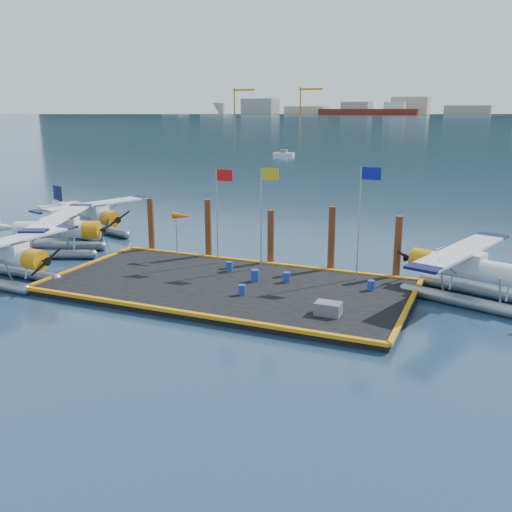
{
  "coord_description": "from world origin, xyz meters",
  "views": [
    {
      "loc": [
        13.55,
        -27.65,
        10.04
      ],
      "look_at": [
        0.92,
        2.0,
        1.66
      ],
      "focal_mm": 40.0,
      "sensor_mm": 36.0,
      "label": 1
    }
  ],
  "objects_px": {
    "piling_4": "(398,250)",
    "piling_1": "(208,231)",
    "windsock": "(182,217)",
    "seaplane_a": "(5,258)",
    "seaplane_c": "(92,217)",
    "flagpole_blue": "(363,207)",
    "drum_4": "(371,285)",
    "flagpole_red": "(220,202)",
    "drum_0": "(229,266)",
    "flagpole_yellow": "(264,203)",
    "piling_2": "(271,239)",
    "piling_0": "(151,227)",
    "crate": "(328,309)",
    "seaplane_b": "(55,232)",
    "drum_2": "(287,277)",
    "drum_1": "(242,290)",
    "drum_5": "(255,275)",
    "piling_3": "(332,241)",
    "seaplane_d": "(468,272)"
  },
  "relations": [
    {
      "from": "piling_4",
      "to": "piling_1",
      "type": "bearing_deg",
      "value": 180.0
    },
    {
      "from": "crate",
      "to": "piling_0",
      "type": "relative_size",
      "value": 0.31
    },
    {
      "from": "drum_0",
      "to": "crate",
      "type": "distance_m",
      "value": 9.1
    },
    {
      "from": "drum_4",
      "to": "flagpole_red",
      "type": "relative_size",
      "value": 0.09
    },
    {
      "from": "crate",
      "to": "piling_1",
      "type": "relative_size",
      "value": 0.3
    },
    {
      "from": "crate",
      "to": "flagpole_yellow",
      "type": "distance_m",
      "value": 9.46
    },
    {
      "from": "seaplane_b",
      "to": "seaplane_c",
      "type": "height_order",
      "value": "seaplane_b"
    },
    {
      "from": "drum_2",
      "to": "drum_5",
      "type": "relative_size",
      "value": 0.85
    },
    {
      "from": "flagpole_blue",
      "to": "piling_4",
      "type": "distance_m",
      "value": 3.61
    },
    {
      "from": "windsock",
      "to": "piling_1",
      "type": "height_order",
      "value": "piling_1"
    },
    {
      "from": "piling_0",
      "to": "piling_2",
      "type": "xyz_separation_m",
      "value": [
        9.0,
        0.0,
        -0.1
      ]
    },
    {
      "from": "flagpole_yellow",
      "to": "piling_2",
      "type": "xyz_separation_m",
      "value": [
        -0.2,
        1.6,
        -2.61
      ]
    },
    {
      "from": "drum_4",
      "to": "piling_0",
      "type": "relative_size",
      "value": 0.14
    },
    {
      "from": "flagpole_yellow",
      "to": "piling_2",
      "type": "height_order",
      "value": "flagpole_yellow"
    },
    {
      "from": "drum_0",
      "to": "piling_0",
      "type": "bearing_deg",
      "value": 158.21
    },
    {
      "from": "seaplane_b",
      "to": "drum_0",
      "type": "relative_size",
      "value": 16.73
    },
    {
      "from": "flagpole_yellow",
      "to": "piling_1",
      "type": "distance_m",
      "value": 5.52
    },
    {
      "from": "crate",
      "to": "seaplane_d",
      "type": "bearing_deg",
      "value": 45.99
    },
    {
      "from": "drum_2",
      "to": "crate",
      "type": "bearing_deg",
      "value": -48.85
    },
    {
      "from": "seaplane_a",
      "to": "drum_0",
      "type": "xyz_separation_m",
      "value": [
        11.68,
        6.12,
        -0.83
      ]
    },
    {
      "from": "drum_4",
      "to": "piling_3",
      "type": "xyz_separation_m",
      "value": [
        -3.21,
        3.33,
        1.47
      ]
    },
    {
      "from": "piling_2",
      "to": "seaplane_a",
      "type": "bearing_deg",
      "value": -145.41
    },
    {
      "from": "drum_4",
      "to": "piling_2",
      "type": "height_order",
      "value": "piling_2"
    },
    {
      "from": "seaplane_c",
      "to": "flagpole_blue",
      "type": "bearing_deg",
      "value": 96.83
    },
    {
      "from": "seaplane_a",
      "to": "piling_1",
      "type": "relative_size",
      "value": 2.36
    },
    {
      "from": "piling_0",
      "to": "windsock",
      "type": "bearing_deg",
      "value": -24.73
    },
    {
      "from": "seaplane_b",
      "to": "drum_2",
      "type": "height_order",
      "value": "seaplane_b"
    },
    {
      "from": "flagpole_red",
      "to": "flagpole_yellow",
      "type": "height_order",
      "value": "flagpole_yellow"
    },
    {
      "from": "flagpole_red",
      "to": "piling_4",
      "type": "xyz_separation_m",
      "value": [
        10.79,
        1.6,
        -2.4
      ]
    },
    {
      "from": "flagpole_blue",
      "to": "piling_1",
      "type": "xyz_separation_m",
      "value": [
        -10.7,
        1.6,
        -2.59
      ]
    },
    {
      "from": "drum_0",
      "to": "piling_4",
      "type": "relative_size",
      "value": 0.15
    },
    {
      "from": "windsock",
      "to": "drum_5",
      "type": "bearing_deg",
      "value": -23.16
    },
    {
      "from": "windsock",
      "to": "piling_4",
      "type": "xyz_separation_m",
      "value": [
        13.53,
        1.6,
        -1.23
      ]
    },
    {
      "from": "seaplane_d",
      "to": "windsock",
      "type": "bearing_deg",
      "value": 106.94
    },
    {
      "from": "drum_1",
      "to": "windsock",
      "type": "distance_m",
      "value": 8.77
    },
    {
      "from": "drum_1",
      "to": "piling_0",
      "type": "distance_m",
      "value": 12.21
    },
    {
      "from": "windsock",
      "to": "flagpole_red",
      "type": "bearing_deg",
      "value": 0.0
    },
    {
      "from": "drum_1",
      "to": "piling_1",
      "type": "height_order",
      "value": "piling_1"
    },
    {
      "from": "piling_0",
      "to": "piling_4",
      "type": "distance_m",
      "value": 17.0
    },
    {
      "from": "drum_2",
      "to": "piling_0",
      "type": "distance_m",
      "value": 12.13
    },
    {
      "from": "drum_2",
      "to": "flagpole_yellow",
      "type": "relative_size",
      "value": 0.09
    },
    {
      "from": "seaplane_a",
      "to": "seaplane_c",
      "type": "relative_size",
      "value": 0.98
    },
    {
      "from": "flagpole_blue",
      "to": "piling_0",
      "type": "distance_m",
      "value": 15.51
    },
    {
      "from": "drum_4",
      "to": "seaplane_a",
      "type": "bearing_deg",
      "value": -164.21
    },
    {
      "from": "piling_0",
      "to": "piling_1",
      "type": "relative_size",
      "value": 0.95
    },
    {
      "from": "crate",
      "to": "piling_2",
      "type": "height_order",
      "value": "piling_2"
    },
    {
      "from": "seaplane_a",
      "to": "seaplane_b",
      "type": "relative_size",
      "value": 0.98
    },
    {
      "from": "drum_1",
      "to": "flagpole_blue",
      "type": "height_order",
      "value": "flagpole_blue"
    },
    {
      "from": "drum_0",
      "to": "piling_1",
      "type": "relative_size",
      "value": 0.14
    },
    {
      "from": "flagpole_yellow",
      "to": "piling_4",
      "type": "relative_size",
      "value": 1.55
    }
  ]
}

